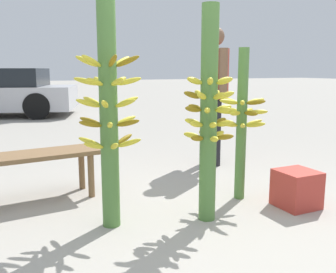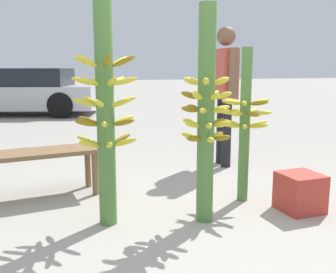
{
  "view_description": "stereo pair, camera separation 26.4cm",
  "coord_description": "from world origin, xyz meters",
  "px_view_note": "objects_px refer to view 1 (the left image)",
  "views": [
    {
      "loc": [
        -1.42,
        -2.37,
        1.21
      ],
      "look_at": [
        -0.09,
        0.49,
        0.64
      ],
      "focal_mm": 40.0,
      "sensor_mm": 36.0,
      "label": 1
    },
    {
      "loc": [
        -1.18,
        -2.48,
        1.21
      ],
      "look_at": [
        -0.09,
        0.49,
        0.64
      ],
      "focal_mm": 40.0,
      "sensor_mm": 36.0,
      "label": 2
    }
  ],
  "objects_px": {
    "banana_stalk_left": "(109,114)",
    "vendor_person": "(214,84)",
    "market_bench": "(31,161)",
    "produce_crate": "(297,189)",
    "banana_stalk_right": "(242,121)",
    "banana_stalk_center": "(209,115)"
  },
  "relations": [
    {
      "from": "banana_stalk_center",
      "to": "banana_stalk_right",
      "type": "distance_m",
      "value": 0.63
    },
    {
      "from": "market_bench",
      "to": "produce_crate",
      "type": "distance_m",
      "value": 2.4
    },
    {
      "from": "banana_stalk_right",
      "to": "produce_crate",
      "type": "xyz_separation_m",
      "value": [
        0.32,
        -0.4,
        -0.57
      ]
    },
    {
      "from": "vendor_person",
      "to": "produce_crate",
      "type": "bearing_deg",
      "value": 4.29
    },
    {
      "from": "market_bench",
      "to": "produce_crate",
      "type": "xyz_separation_m",
      "value": [
        2.11,
        -1.13,
        -0.22
      ]
    },
    {
      "from": "banana_stalk_right",
      "to": "produce_crate",
      "type": "bearing_deg",
      "value": -51.27
    },
    {
      "from": "banana_stalk_left",
      "to": "market_bench",
      "type": "xyz_separation_m",
      "value": [
        -0.51,
        0.82,
        -0.49
      ]
    },
    {
      "from": "market_bench",
      "to": "vendor_person",
      "type": "bearing_deg",
      "value": 7.13
    },
    {
      "from": "market_bench",
      "to": "produce_crate",
      "type": "height_order",
      "value": "market_bench"
    },
    {
      "from": "vendor_person",
      "to": "market_bench",
      "type": "xyz_separation_m",
      "value": [
        -2.25,
        -0.51,
        -0.64
      ]
    },
    {
      "from": "vendor_person",
      "to": "market_bench",
      "type": "relative_size",
      "value": 1.34
    },
    {
      "from": "banana_stalk_right",
      "to": "banana_stalk_center",
      "type": "bearing_deg",
      "value": -150.4
    },
    {
      "from": "banana_stalk_right",
      "to": "vendor_person",
      "type": "bearing_deg",
      "value": 69.31
    },
    {
      "from": "banana_stalk_left",
      "to": "produce_crate",
      "type": "bearing_deg",
      "value": -10.71
    },
    {
      "from": "banana_stalk_right",
      "to": "produce_crate",
      "type": "distance_m",
      "value": 0.77
    },
    {
      "from": "banana_stalk_left",
      "to": "vendor_person",
      "type": "relative_size",
      "value": 0.99
    },
    {
      "from": "banana_stalk_center",
      "to": "market_bench",
      "type": "relative_size",
      "value": 1.32
    },
    {
      "from": "vendor_person",
      "to": "produce_crate",
      "type": "height_order",
      "value": "vendor_person"
    },
    {
      "from": "banana_stalk_right",
      "to": "market_bench",
      "type": "relative_size",
      "value": 1.09
    },
    {
      "from": "vendor_person",
      "to": "produce_crate",
      "type": "relative_size",
      "value": 5.22
    },
    {
      "from": "vendor_person",
      "to": "banana_stalk_center",
      "type": "bearing_deg",
      "value": -23.91
    },
    {
      "from": "banana_stalk_left",
      "to": "vendor_person",
      "type": "distance_m",
      "value": 2.2
    }
  ]
}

